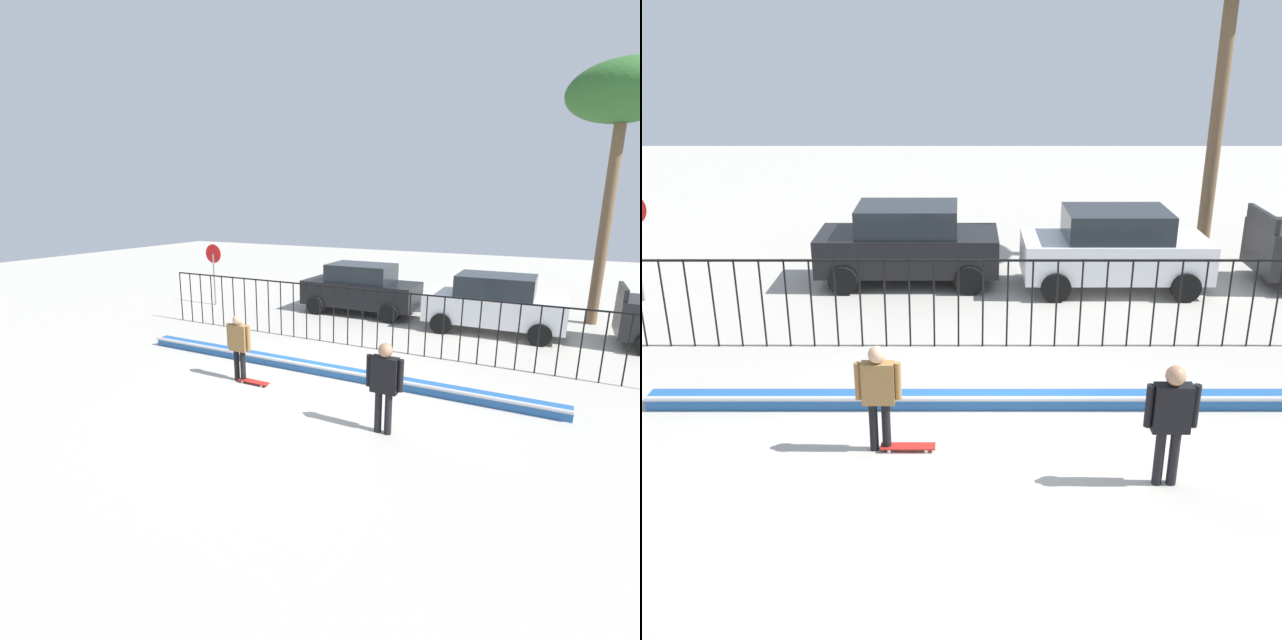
% 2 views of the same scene
% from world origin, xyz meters
% --- Properties ---
extents(ground_plane, '(60.00, 60.00, 0.00)m').
position_xyz_m(ground_plane, '(0.00, 0.00, 0.00)').
color(ground_plane, '#ADA89E').
extents(bowl_coping_ledge, '(11.00, 0.41, 0.27)m').
position_xyz_m(bowl_coping_ledge, '(0.00, 0.53, 0.12)').
color(bowl_coping_ledge, '#235699').
rests_on(bowl_coping_ledge, ground).
extents(perimeter_fence, '(14.04, 0.04, 1.76)m').
position_xyz_m(perimeter_fence, '(-0.00, 3.00, 1.09)').
color(perimeter_fence, black).
rests_on(perimeter_fence, ground).
extents(skateboarder, '(0.66, 0.25, 1.64)m').
position_xyz_m(skateboarder, '(-1.59, -0.81, 0.99)').
color(skateboarder, black).
rests_on(skateboarder, ground).
extents(skateboard, '(0.80, 0.20, 0.07)m').
position_xyz_m(skateboard, '(-1.19, -0.83, 0.06)').
color(skateboard, '#A51E19').
rests_on(skateboard, ground).
extents(camera_operator, '(0.71, 0.27, 1.75)m').
position_xyz_m(camera_operator, '(2.33, -1.68, 1.05)').
color(camera_operator, black).
rests_on(camera_operator, ground).
extents(parked_car_black, '(4.30, 2.12, 1.90)m').
position_xyz_m(parked_car_black, '(-1.69, 6.98, 0.97)').
color(parked_car_black, black).
rests_on(parked_car_black, ground).
extents(parked_car_white, '(4.30, 2.12, 1.90)m').
position_xyz_m(parked_car_white, '(3.18, 6.49, 0.97)').
color(parked_car_white, silver).
rests_on(parked_car_white, ground).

